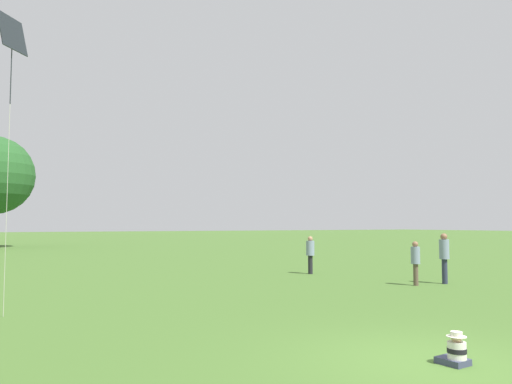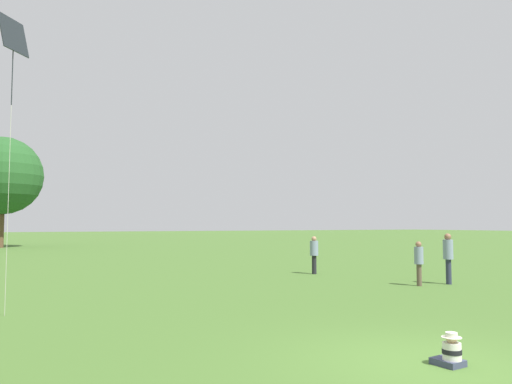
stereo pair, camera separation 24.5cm
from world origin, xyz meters
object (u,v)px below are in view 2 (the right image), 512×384
Objects in this scene: person_standing_2 at (448,254)px; person_standing_1 at (314,252)px; person_standing_0 at (419,259)px; seated_toddler at (451,352)px; kite_4 at (13,43)px; distant_tree_0 at (2,176)px.

person_standing_1 is at bearing -56.42° from person_standing_2.
person_standing_0 is at bearing 32.68° from person_standing_1.
seated_toddler is 0.32× the size of person_standing_1.
distant_tree_0 is at bearing 84.57° from kite_4.
person_standing_2 is 15.61m from kite_4.
person_standing_0 is at bearing -6.63° from kite_4.
kite_4 reaches higher than person_standing_0.
distant_tree_0 reaches higher than seated_toddler.
person_standing_0 is at bearing 5.55° from person_standing_2.
person_standing_2 is at bearing -7.01° from kite_4.
person_standing_2 is 0.25× the size of kite_4.
seated_toddler is at bearing -2.79° from person_standing_1.
person_standing_0 is 1.36m from person_standing_2.
distant_tree_0 is (0.02, 39.16, 0.07)m from kite_4.
kite_4 is (-13.23, 0.28, 5.76)m from person_standing_0.
kite_4 is 39.16m from distant_tree_0.
distant_tree_0 reaches higher than kite_4.
person_standing_1 is (-0.92, 5.30, 0.04)m from person_standing_0.
person_standing_0 is 42.01m from distant_tree_0.
person_standing_0 is (7.13, 7.65, 0.73)m from seated_toddler.
seated_toddler is 0.34× the size of person_standing_0.
person_standing_0 reaches higher than seated_toddler.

